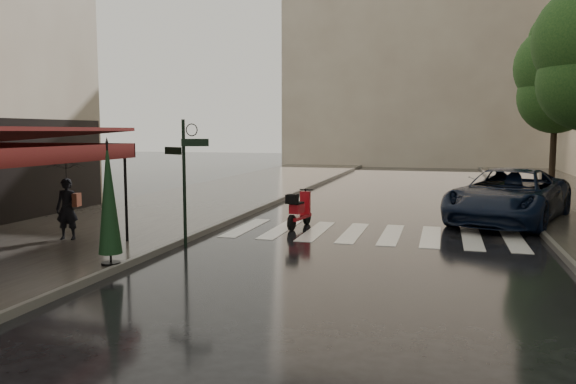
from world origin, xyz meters
The scene contains 12 objects.
ground centered at (0.00, 0.00, 0.00)m, with size 120.00×120.00×0.00m, color black.
sidewalk_near centered at (-4.50, 12.00, 0.06)m, with size 6.00×60.00×0.12m, color #38332D.
curb_near centered at (-1.45, 12.00, 0.07)m, with size 0.12×60.00×0.16m, color #595651.
curb_far centered at (7.45, 12.00, 0.07)m, with size 0.12×60.00×0.16m, color #595651.
crosswalk centered at (2.98, 6.00, 0.01)m, with size 7.85×3.20×0.01m.
signpost centered at (-1.19, 3.00, 1.83)m, with size 1.17×0.29×3.10m.
backdrop_building centered at (3.00, 38.00, 10.00)m, with size 22.00×6.00×20.00m, color tan.
tree_far centered at (9.70, 19.00, 5.46)m, with size 3.80×3.80×8.16m.
pedestrian_with_umbrella centered at (-4.19, 2.57, 1.71)m, with size 1.09×1.10×2.39m.
scooter centered at (0.78, 6.43, 0.50)m, with size 0.54×1.64×1.08m.
parked_car centered at (6.81, 9.08, 0.83)m, with size 2.77×6.00×1.67m, color black.
parasol_back centered at (-1.65, 0.50, 1.48)m, with size 0.47×0.47×2.53m.
Camera 1 is at (4.81, -9.32, 2.82)m, focal length 35.00 mm.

